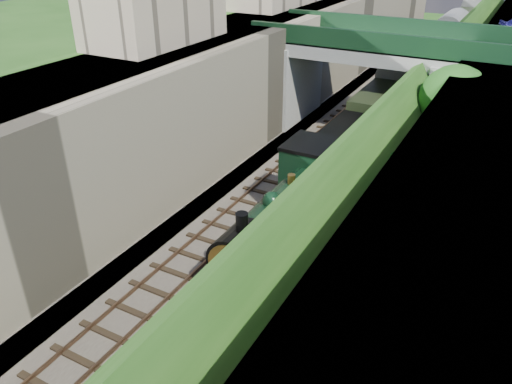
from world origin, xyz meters
TOP-DOWN VIEW (x-y plane):
  - ground at (0.00, 0.00)m, footprint 160.00×160.00m
  - trackbed at (0.00, 20.00)m, footprint 10.00×90.00m
  - retaining_wall at (-5.50, 20.00)m, footprint 1.00×90.00m
  - street_plateau_left at (-9.00, 20.00)m, footprint 6.00×90.00m
  - embankment_slope at (4.93, 19.01)m, footprint 4.92×90.00m
  - track_left at (-2.00, 20.00)m, footprint 2.50×90.00m
  - track_right at (1.20, 20.00)m, footprint 2.50×90.00m
  - road_bridge at (0.94, 24.00)m, footprint 16.00×6.40m
  - building_near at (-9.50, 14.00)m, footprint 4.00×8.00m
  - tree at (5.91, 18.52)m, footprint 3.60×3.80m
  - locomotive at (1.20, 8.47)m, footprint 3.10×10.23m
  - tender at (1.20, 15.83)m, footprint 2.70×6.00m
  - coach_front at (1.20, 28.43)m, footprint 2.90×18.00m
  - coach_middle at (1.20, 47.23)m, footprint 2.90×18.00m
  - coach_rear at (1.20, 66.03)m, footprint 2.90×18.00m

SIDE VIEW (x-z plane):
  - ground at x=0.00m, z-range 0.00..0.00m
  - trackbed at x=0.00m, z-range 0.00..0.20m
  - track_left at x=-2.00m, z-range 0.15..0.35m
  - track_right at x=1.20m, z-range 0.15..0.35m
  - tender at x=1.20m, z-range 0.09..3.14m
  - locomotive at x=1.20m, z-range -0.02..3.81m
  - coach_front at x=1.20m, z-range 0.20..3.90m
  - coach_middle at x=1.20m, z-range 0.20..3.90m
  - coach_rear at x=1.20m, z-range 0.20..3.90m
  - embankment_slope at x=4.93m, z-range -0.63..5.91m
  - retaining_wall at x=-5.50m, z-range 0.00..7.00m
  - street_plateau_left at x=-9.00m, z-range 0.00..7.00m
  - road_bridge at x=0.94m, z-range 0.45..7.70m
  - tree at x=5.91m, z-range 1.35..7.95m
  - building_near at x=-9.50m, z-range 7.00..11.00m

